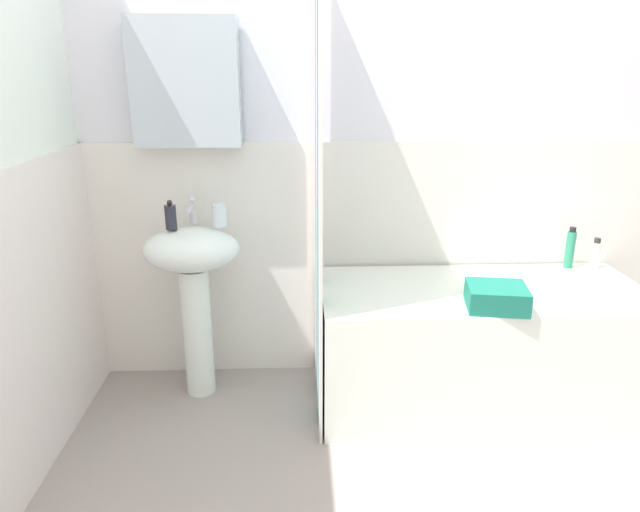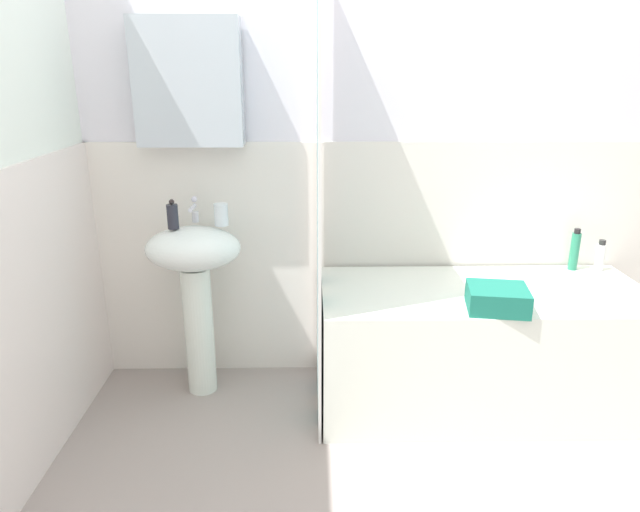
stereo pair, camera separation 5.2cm
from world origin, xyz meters
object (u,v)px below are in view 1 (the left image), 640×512
sink (193,275)px  soap_dispenser (171,217)px  toothbrush_cup (219,215)px  bathtub (477,345)px  towel_folded (497,297)px  body_wash_bottle (570,249)px  shampoo_bottle (595,254)px

sink → soap_dispenser: 0.29m
soap_dispenser → toothbrush_cup: soap_dispenser is taller
bathtub → sink: bearing=174.3°
toothbrush_cup → towel_folded: size_ratio=0.42×
body_wash_bottle → toothbrush_cup: bearing=-176.8°
bathtub → body_wash_bottle: (0.51, 0.27, 0.39)m
soap_dispenser → towel_folded: soap_dispenser is taller
shampoo_bottle → towel_folded: (-0.65, -0.47, -0.02)m
toothbrush_cup → bathtub: (1.20, -0.17, -0.60)m
shampoo_bottle → towel_folded: size_ratio=0.65×
soap_dispenser → shampoo_bottle: size_ratio=0.87×
body_wash_bottle → bathtub: bearing=-152.6°
shampoo_bottle → bathtub: bearing=-158.6°
soap_dispenser → bathtub: size_ratio=0.09×
sink → body_wash_bottle: sink is taller
soap_dispenser → towel_folded: size_ratio=0.56×
toothbrush_cup → body_wash_bottle: 1.73m
soap_dispenser → body_wash_bottle: size_ratio=0.65×
sink → soap_dispenser: size_ratio=6.20×
towel_folded → toothbrush_cup: bearing=161.8°
towel_folded → bathtub: bearing=85.6°
sink → toothbrush_cup: toothbrush_cup is taller
towel_folded → sink: bearing=165.0°
toothbrush_cup → shampoo_bottle: (1.84, 0.08, -0.24)m
soap_dispenser → body_wash_bottle: soap_dispenser is taller
bathtub → towel_folded: (-0.02, -0.22, 0.34)m
soap_dispenser → shampoo_bottle: soap_dispenser is taller
bathtub → toothbrush_cup: bearing=172.0°
sink → bathtub: size_ratio=0.57×
bathtub → body_wash_bottle: size_ratio=7.02×
sink → shampoo_bottle: sink is taller
toothbrush_cup → shampoo_bottle: bearing=2.5°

